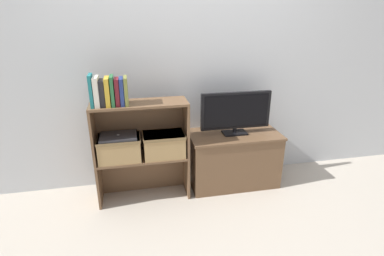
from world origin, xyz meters
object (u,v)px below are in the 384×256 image
Objects in this scene: tv at (236,112)px; book_teal at (91,91)px; book_ivory at (97,92)px; book_mustard at (108,92)px; book_maroon at (117,92)px; book_navy at (122,91)px; storage_basket_left at (119,147)px; laptop at (118,136)px; book_charcoal at (102,93)px; book_forest at (112,91)px; tv_stand at (233,158)px; storage_basket_right at (164,144)px; book_olive at (126,91)px.

tv is 2.60× the size of book_teal.
tv is 1.22m from book_ivory.
book_mustard is 0.07m from book_maroon.
book_teal is 1.18× the size of book_maroon.
book_teal is 0.23m from book_navy.
storage_basket_left is at bearing 8.83° from book_ivory.
laptop is (0.13, 0.02, -0.39)m from book_ivory.
book_charcoal is 0.88× the size of book_forest.
book_teal is 0.12m from book_mustard.
storage_basket_left is at bearing -175.25° from tv.
book_charcoal is at bearing -174.54° from tv_stand.
tv_stand is 1.24m from book_navy.
book_ivory is 0.65× the size of storage_basket_right.
book_mustard is (0.12, 0.00, -0.01)m from book_teal.
book_teal reaches higher than storage_basket_left.
book_maroon is 0.04m from book_navy.
tv is 1.14m from book_mustard.
tv is 1.17m from book_charcoal.
book_teal is at bearing 180.00° from book_ivory.
storage_basket_left is at bearing 6.84° from book_teal.
book_navy is at bearing 0.00° from book_teal.
tv_stand is at bearing 5.27° from book_ivory.
book_ivory is 0.65× the size of storage_basket_left.
tv_stand is at bearing 6.27° from book_navy.
tv is at bearing 5.97° from book_maroon.
book_olive is at bearing 0.00° from book_charcoal.
book_olive reaches higher than storage_basket_right.
book_mustard is 0.95× the size of book_forest.
book_maroon is at bearing -37.52° from storage_basket_left.
book_teal is at bearing -173.16° from storage_basket_left.
book_ivory is 0.15m from book_maroon.
tv is at bearing 7.38° from storage_basket_right.
tv is (-0.00, -0.00, 0.47)m from tv_stand.
laptop is (0.01, 0.02, -0.39)m from book_forest.
storage_basket_right is at bearing 2.46° from book_charcoal.
book_forest reaches higher than storage_basket_left.
book_charcoal reaches higher than tv.
laptop is (-1.05, -0.09, 0.36)m from tv_stand.
book_forest reaches higher than book_charcoal.
book_maroon is at bearing -176.75° from storage_basket_right.
book_olive is (0.07, 0.00, 0.00)m from book_maroon.
tv_stand is 3.66× the size of book_ivory.
storage_basket_right is (0.42, 0.02, -0.49)m from book_mustard.
book_forest is 0.07m from book_navy.
tv is at bearing 5.19° from book_ivory.
book_ivory is at bearing -171.17° from storage_basket_left.
book_mustard is at bearing 180.00° from book_navy.
book_charcoal is 0.96× the size of book_maroon.
book_olive is (0.26, 0.00, -0.01)m from book_teal.
book_olive reaches higher than book_maroon.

